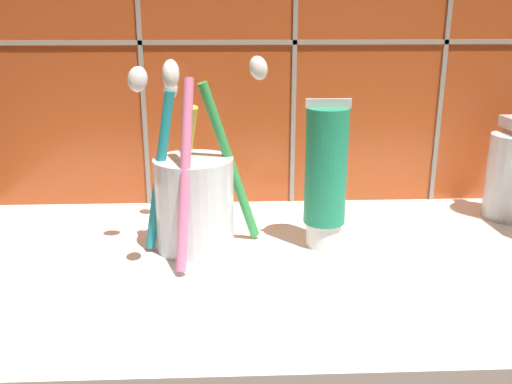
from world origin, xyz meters
TOP-DOWN VIEW (x-y plane):
  - sink_counter at (0.00, 0.00)cm, footprint 66.50×33.76cm
  - toothbrush_cup at (-8.87, 3.32)cm, footprint 12.87×15.50cm
  - toothpaste_tube at (3.35, 3.32)cm, footprint 4.10×3.91cm

SIDE VIEW (x-z plane):
  - sink_counter at x=0.00cm, z-range 0.00..2.00cm
  - toothbrush_cup at x=-8.87cm, z-range -2.11..16.25cm
  - toothpaste_tube at x=3.35cm, z-range 1.93..15.98cm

